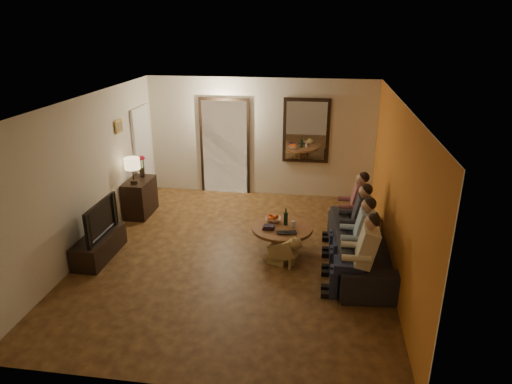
# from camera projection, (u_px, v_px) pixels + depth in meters

# --- Properties ---
(floor) EXTENTS (5.00, 6.00, 0.01)m
(floor) POSITION_uv_depth(u_px,v_px,m) (236.00, 255.00, 7.72)
(floor) COLOR #3B220F
(floor) RESTS_ON ground
(ceiling) EXTENTS (5.00, 6.00, 0.01)m
(ceiling) POSITION_uv_depth(u_px,v_px,m) (233.00, 101.00, 6.80)
(ceiling) COLOR white
(ceiling) RESTS_ON back_wall
(back_wall) EXTENTS (5.00, 0.02, 2.60)m
(back_wall) POSITION_uv_depth(u_px,v_px,m) (260.00, 138.00, 10.04)
(back_wall) COLOR beige
(back_wall) RESTS_ON floor
(front_wall) EXTENTS (5.00, 0.02, 2.60)m
(front_wall) POSITION_uv_depth(u_px,v_px,m) (177.00, 284.00, 4.49)
(front_wall) COLOR beige
(front_wall) RESTS_ON floor
(left_wall) EXTENTS (0.02, 6.00, 2.60)m
(left_wall) POSITION_uv_depth(u_px,v_px,m) (88.00, 176.00, 7.60)
(left_wall) COLOR beige
(left_wall) RESTS_ON floor
(right_wall) EXTENTS (0.02, 6.00, 2.60)m
(right_wall) POSITION_uv_depth(u_px,v_px,m) (396.00, 191.00, 6.92)
(right_wall) COLOR beige
(right_wall) RESTS_ON floor
(orange_accent) EXTENTS (0.01, 6.00, 2.60)m
(orange_accent) POSITION_uv_depth(u_px,v_px,m) (396.00, 191.00, 6.92)
(orange_accent) COLOR #C48121
(orange_accent) RESTS_ON right_wall
(kitchen_doorway) EXTENTS (1.00, 0.06, 2.10)m
(kitchen_doorway) POSITION_uv_depth(u_px,v_px,m) (225.00, 148.00, 10.22)
(kitchen_doorway) COLOR #FFE0A5
(kitchen_doorway) RESTS_ON floor
(door_trim) EXTENTS (1.12, 0.04, 2.22)m
(door_trim) POSITION_uv_depth(u_px,v_px,m) (225.00, 148.00, 10.21)
(door_trim) COLOR black
(door_trim) RESTS_ON floor
(fridge_glimpse) EXTENTS (0.45, 0.03, 1.70)m
(fridge_glimpse) POSITION_uv_depth(u_px,v_px,m) (236.00, 154.00, 10.24)
(fridge_glimpse) COLOR silver
(fridge_glimpse) RESTS_ON floor
(mirror_frame) EXTENTS (1.00, 0.05, 1.40)m
(mirror_frame) POSITION_uv_depth(u_px,v_px,m) (306.00, 131.00, 9.79)
(mirror_frame) COLOR black
(mirror_frame) RESTS_ON back_wall
(mirror_glass) EXTENTS (0.86, 0.02, 1.26)m
(mirror_glass) POSITION_uv_depth(u_px,v_px,m) (306.00, 131.00, 9.76)
(mirror_glass) COLOR white
(mirror_glass) RESTS_ON back_wall
(white_door) EXTENTS (0.06, 0.85, 2.04)m
(white_door) POSITION_uv_depth(u_px,v_px,m) (143.00, 154.00, 9.82)
(white_door) COLOR white
(white_door) RESTS_ON floor
(framed_art) EXTENTS (0.03, 0.28, 0.24)m
(framed_art) POSITION_uv_depth(u_px,v_px,m) (119.00, 126.00, 8.61)
(framed_art) COLOR #B28C33
(framed_art) RESTS_ON left_wall
(art_canvas) EXTENTS (0.01, 0.22, 0.18)m
(art_canvas) POSITION_uv_depth(u_px,v_px,m) (120.00, 126.00, 8.60)
(art_canvas) COLOR brown
(art_canvas) RESTS_ON left_wall
(dresser) EXTENTS (0.45, 0.82, 0.73)m
(dresser) POSITION_uv_depth(u_px,v_px,m) (140.00, 197.00, 9.24)
(dresser) COLOR black
(dresser) RESTS_ON floor
(table_lamp) EXTENTS (0.30, 0.30, 0.54)m
(table_lamp) POSITION_uv_depth(u_px,v_px,m) (133.00, 171.00, 8.82)
(table_lamp) COLOR beige
(table_lamp) RESTS_ON dresser
(flower_vase) EXTENTS (0.14, 0.14, 0.44)m
(flower_vase) POSITION_uv_depth(u_px,v_px,m) (142.00, 167.00, 9.24)
(flower_vase) COLOR red
(flower_vase) RESTS_ON dresser
(tv_stand) EXTENTS (0.45, 1.18, 0.39)m
(tv_stand) POSITION_uv_depth(u_px,v_px,m) (99.00, 246.00, 7.61)
(tv_stand) COLOR black
(tv_stand) RESTS_ON floor
(tv) EXTENTS (1.04, 0.14, 0.60)m
(tv) POSITION_uv_depth(u_px,v_px,m) (96.00, 219.00, 7.43)
(tv) COLOR black
(tv) RESTS_ON tv_stand
(sofa) EXTENTS (2.38, 1.09, 0.68)m
(sofa) POSITION_uv_depth(u_px,v_px,m) (362.00, 247.00, 7.28)
(sofa) COLOR black
(sofa) RESTS_ON floor
(person_a) EXTENTS (0.60, 0.40, 1.20)m
(person_a) POSITION_uv_depth(u_px,v_px,m) (361.00, 259.00, 6.37)
(person_a) COLOR tan
(person_a) RESTS_ON sofa
(person_b) EXTENTS (0.60, 0.40, 1.20)m
(person_b) POSITION_uv_depth(u_px,v_px,m) (358.00, 240.00, 6.92)
(person_b) COLOR tan
(person_b) RESTS_ON sofa
(person_c) EXTENTS (0.60, 0.40, 1.20)m
(person_c) POSITION_uv_depth(u_px,v_px,m) (356.00, 224.00, 7.48)
(person_c) COLOR tan
(person_c) RESTS_ON sofa
(person_d) EXTENTS (0.60, 0.40, 1.20)m
(person_d) POSITION_uv_depth(u_px,v_px,m) (354.00, 210.00, 8.03)
(person_d) COLOR tan
(person_d) RESTS_ON sofa
(dog) EXTENTS (0.61, 0.42, 0.56)m
(dog) POSITION_uv_depth(u_px,v_px,m) (283.00, 250.00, 7.32)
(dog) COLOR olive
(dog) RESTS_ON floor
(coffee_table) EXTENTS (1.18, 1.18, 0.45)m
(coffee_table) POSITION_uv_depth(u_px,v_px,m) (282.00, 239.00, 7.79)
(coffee_table) COLOR brown
(coffee_table) RESTS_ON floor
(bowl) EXTENTS (0.26, 0.26, 0.06)m
(bowl) POSITION_uv_depth(u_px,v_px,m) (273.00, 219.00, 7.93)
(bowl) COLOR white
(bowl) RESTS_ON coffee_table
(oranges) EXTENTS (0.20, 0.20, 0.08)m
(oranges) POSITION_uv_depth(u_px,v_px,m) (273.00, 216.00, 7.90)
(oranges) COLOR #E04F12
(oranges) RESTS_ON bowl
(wine_bottle) EXTENTS (0.07, 0.07, 0.31)m
(wine_bottle) POSITION_uv_depth(u_px,v_px,m) (286.00, 217.00, 7.74)
(wine_bottle) COLOR black
(wine_bottle) RESTS_ON coffee_table
(wine_glass) EXTENTS (0.06, 0.06, 0.10)m
(wine_glass) POSITION_uv_depth(u_px,v_px,m) (293.00, 224.00, 7.72)
(wine_glass) COLOR silver
(wine_glass) RESTS_ON coffee_table
(book_stack) EXTENTS (0.20, 0.15, 0.07)m
(book_stack) POSITION_uv_depth(u_px,v_px,m) (269.00, 227.00, 7.64)
(book_stack) COLOR black
(book_stack) RESTS_ON coffee_table
(laptop) EXTENTS (0.36, 0.27, 0.03)m
(laptop) POSITION_uv_depth(u_px,v_px,m) (287.00, 234.00, 7.43)
(laptop) COLOR black
(laptop) RESTS_ON coffee_table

